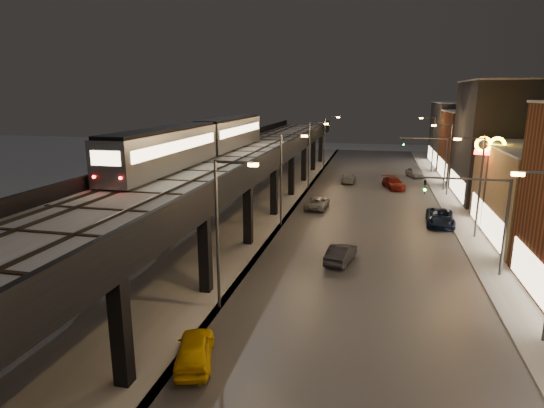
{
  "coord_description": "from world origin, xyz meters",
  "views": [
    {
      "loc": [
        8.06,
        -10.83,
        12.55
      ],
      "look_at": [
        1.05,
        19.53,
        5.0
      ],
      "focal_mm": 30.0,
      "sensor_mm": 36.0,
      "label": 1
    }
  ],
  "objects_px": {
    "subway_train": "(204,139)",
    "car_onc_red": "(414,173)",
    "car_mid_silver": "(317,203)",
    "car_taxi": "(195,350)",
    "car_near_white": "(341,254)",
    "car_onc_dark": "(440,218)",
    "car_mid_dark": "(348,178)",
    "car_onc_white": "(393,184)"
  },
  "relations": [
    {
      "from": "car_mid_silver",
      "to": "car_onc_red",
      "type": "height_order",
      "value": "car_onc_red"
    },
    {
      "from": "subway_train",
      "to": "car_near_white",
      "type": "bearing_deg",
      "value": -32.07
    },
    {
      "from": "car_mid_silver",
      "to": "car_onc_white",
      "type": "height_order",
      "value": "car_onc_white"
    },
    {
      "from": "car_taxi",
      "to": "car_onc_red",
      "type": "distance_m",
      "value": 56.18
    },
    {
      "from": "subway_train",
      "to": "car_onc_red",
      "type": "xyz_separation_m",
      "value": [
        22.44,
        30.48,
        -7.56
      ]
    },
    {
      "from": "car_mid_dark",
      "to": "car_onc_dark",
      "type": "relative_size",
      "value": 0.82
    },
    {
      "from": "subway_train",
      "to": "car_mid_dark",
      "type": "distance_m",
      "value": 28.0
    },
    {
      "from": "subway_train",
      "to": "car_mid_silver",
      "type": "xyz_separation_m",
      "value": [
        10.38,
        7.39,
        -7.6
      ]
    },
    {
      "from": "subway_train",
      "to": "car_onc_red",
      "type": "relative_size",
      "value": 7.95
    },
    {
      "from": "car_near_white",
      "to": "car_mid_dark",
      "type": "height_order",
      "value": "car_near_white"
    },
    {
      "from": "car_taxi",
      "to": "car_onc_red",
      "type": "xyz_separation_m",
      "value": [
        13.81,
        54.46,
        0.01
      ]
    },
    {
      "from": "car_mid_silver",
      "to": "car_onc_red",
      "type": "relative_size",
      "value": 1.14
    },
    {
      "from": "subway_train",
      "to": "car_onc_white",
      "type": "height_order",
      "value": "subway_train"
    },
    {
      "from": "car_onc_white",
      "to": "car_mid_dark",
      "type": "bearing_deg",
      "value": 138.03
    },
    {
      "from": "subway_train",
      "to": "car_taxi",
      "type": "distance_m",
      "value": 26.59
    },
    {
      "from": "car_near_white",
      "to": "car_onc_white",
      "type": "relative_size",
      "value": 0.83
    },
    {
      "from": "car_taxi",
      "to": "car_mid_dark",
      "type": "height_order",
      "value": "car_taxi"
    },
    {
      "from": "car_near_white",
      "to": "car_mid_dark",
      "type": "relative_size",
      "value": 0.94
    },
    {
      "from": "car_taxi",
      "to": "car_onc_dark",
      "type": "height_order",
      "value": "car_onc_dark"
    },
    {
      "from": "subway_train",
      "to": "car_near_white",
      "type": "relative_size",
      "value": 7.92
    },
    {
      "from": "car_mid_silver",
      "to": "car_onc_red",
      "type": "bearing_deg",
      "value": -113.9
    },
    {
      "from": "subway_train",
      "to": "car_mid_dark",
      "type": "xyz_separation_m",
      "value": [
        12.79,
        23.72,
        -7.62
      ]
    },
    {
      "from": "car_near_white",
      "to": "car_taxi",
      "type": "bearing_deg",
      "value": 80.98
    },
    {
      "from": "car_mid_silver",
      "to": "car_onc_dark",
      "type": "height_order",
      "value": "car_onc_dark"
    },
    {
      "from": "car_onc_red",
      "to": "car_onc_white",
      "type": "bearing_deg",
      "value": -125.68
    },
    {
      "from": "car_near_white",
      "to": "car_onc_dark",
      "type": "xyz_separation_m",
      "value": [
        8.65,
        12.43,
        0.07
      ]
    },
    {
      "from": "car_taxi",
      "to": "subway_train",
      "type": "bearing_deg",
      "value": -86.89
    },
    {
      "from": "car_taxi",
      "to": "car_onc_red",
      "type": "height_order",
      "value": "car_onc_red"
    },
    {
      "from": "car_near_white",
      "to": "car_onc_white",
      "type": "distance_m",
      "value": 30.08
    },
    {
      "from": "subway_train",
      "to": "car_taxi",
      "type": "height_order",
      "value": "subway_train"
    },
    {
      "from": "car_onc_white",
      "to": "car_onc_red",
      "type": "bearing_deg",
      "value": 54.35
    },
    {
      "from": "car_mid_silver",
      "to": "car_mid_dark",
      "type": "bearing_deg",
      "value": -94.72
    },
    {
      "from": "car_onc_red",
      "to": "car_onc_dark",
      "type": "bearing_deg",
      "value": -105.29
    },
    {
      "from": "car_onc_dark",
      "to": "car_onc_red",
      "type": "bearing_deg",
      "value": 94.96
    },
    {
      "from": "car_mid_dark",
      "to": "car_onc_white",
      "type": "bearing_deg",
      "value": 155.95
    },
    {
      "from": "subway_train",
      "to": "car_near_white",
      "type": "distance_m",
      "value": 18.53
    },
    {
      "from": "car_near_white",
      "to": "car_onc_white",
      "type": "height_order",
      "value": "car_onc_white"
    },
    {
      "from": "car_onc_white",
      "to": "car_onc_red",
      "type": "distance_m",
      "value": 10.33
    },
    {
      "from": "car_taxi",
      "to": "car_onc_white",
      "type": "height_order",
      "value": "car_onc_white"
    },
    {
      "from": "car_onc_white",
      "to": "car_near_white",
      "type": "bearing_deg",
      "value": -115.41
    },
    {
      "from": "car_onc_white",
      "to": "car_onc_red",
      "type": "relative_size",
      "value": 1.21
    },
    {
      "from": "car_taxi",
      "to": "car_mid_silver",
      "type": "distance_m",
      "value": 31.42
    }
  ]
}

